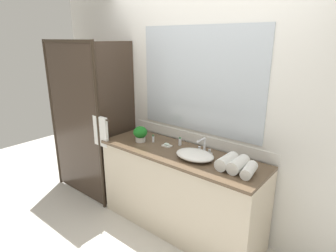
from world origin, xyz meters
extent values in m
plane|color=silver|center=(0.00, 0.00, 0.00)|extent=(8.00, 8.00, 0.00)
cube|color=silver|center=(0.00, 0.34, 1.30)|extent=(4.40, 0.05, 2.60)
cube|color=silver|center=(0.00, 0.32, 0.96)|extent=(1.80, 0.01, 0.11)
cube|color=silver|center=(0.00, 0.31, 1.59)|extent=(1.46, 0.01, 1.09)
cube|color=beige|center=(0.00, 0.01, 0.43)|extent=(1.80, 0.56, 0.87)
cube|color=brown|center=(0.00, 0.00, 0.89)|extent=(1.80, 0.58, 0.03)
cylinder|color=#2D2319|center=(-1.95, -0.27, 1.00)|extent=(0.04, 0.04, 2.00)
cylinder|color=#2D2319|center=(-0.95, -0.27, 1.00)|extent=(0.04, 0.04, 2.00)
cube|color=#2D2319|center=(-1.45, -0.27, 1.98)|extent=(1.00, 0.04, 0.04)
cube|color=#382B21|center=(-1.45, -0.27, 1.00)|extent=(0.96, 0.01, 1.96)
cube|color=#382B21|center=(-0.95, 0.02, 1.00)|extent=(0.01, 0.57, 1.96)
cylinder|color=#2D2319|center=(-0.93, -0.26, 1.15)|extent=(0.32, 0.02, 0.02)
cube|color=white|center=(-0.93, -0.26, 1.00)|extent=(0.22, 0.04, 0.35)
ellipsoid|color=white|center=(0.21, -0.03, 0.94)|extent=(0.39, 0.29, 0.08)
cube|color=silver|center=(0.21, 0.14, 0.91)|extent=(0.17, 0.04, 0.02)
cylinder|color=silver|center=(0.21, 0.14, 0.99)|extent=(0.02, 0.02, 0.14)
cylinder|color=silver|center=(0.21, 0.07, 1.06)|extent=(0.02, 0.14, 0.02)
cylinder|color=silver|center=(0.15, 0.14, 0.94)|extent=(0.02, 0.02, 0.04)
cylinder|color=silver|center=(0.27, 0.14, 0.94)|extent=(0.02, 0.02, 0.04)
cylinder|color=beige|center=(-0.53, -0.03, 0.93)|extent=(0.11, 0.11, 0.05)
ellipsoid|color=#1B6B20|center=(-0.53, -0.03, 1.01)|extent=(0.16, 0.16, 0.13)
cube|color=silver|center=(-0.20, 0.05, 0.91)|extent=(0.10, 0.07, 0.01)
ellipsoid|color=silver|center=(-0.20, 0.05, 0.92)|extent=(0.07, 0.04, 0.02)
cylinder|color=silver|center=(-0.11, 0.16, 0.94)|extent=(0.03, 0.03, 0.08)
cylinder|color=#2D6638|center=(-0.11, 0.16, 0.98)|extent=(0.02, 0.02, 0.01)
cylinder|color=silver|center=(-0.40, 0.05, 0.93)|extent=(0.03, 0.03, 0.07)
cylinder|color=#2D6638|center=(-0.40, 0.05, 0.98)|extent=(0.02, 0.02, 0.01)
cylinder|color=white|center=(0.76, -0.03, 0.95)|extent=(0.13, 0.24, 0.09)
cylinder|color=white|center=(0.65, -0.01, 0.96)|extent=(0.12, 0.24, 0.12)
cylinder|color=white|center=(0.54, -0.01, 0.96)|extent=(0.12, 0.25, 0.12)
camera|label=1|loc=(1.60, -2.13, 2.01)|focal=30.10mm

